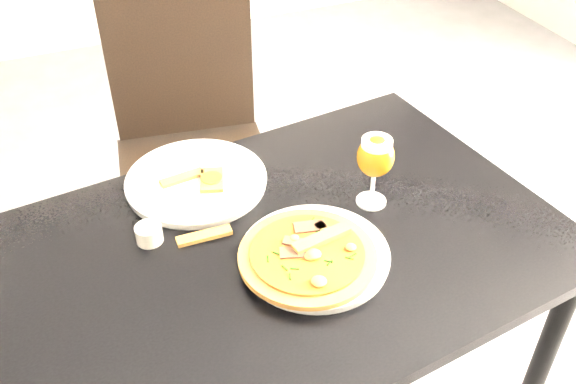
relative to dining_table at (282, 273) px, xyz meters
name	(u,v)px	position (x,y,z in m)	size (l,w,h in m)	color
dining_table	(282,273)	(0.00, 0.00, 0.00)	(1.29, 0.94, 0.75)	black
chair_far	(193,148)	(-0.01, 0.71, -0.11)	(0.53, 0.53, 1.00)	black
plate_main	(315,255)	(0.05, -0.07, 0.10)	(0.31, 0.31, 0.02)	silver
pizza	(308,255)	(0.03, -0.08, 0.12)	(0.28, 0.28, 0.03)	brown
plate_second	(196,181)	(-0.11, 0.27, 0.10)	(0.33, 0.33, 0.02)	silver
crust_scraps	(202,179)	(-0.10, 0.25, 0.11)	(0.15, 0.10, 0.01)	brown
loose_crust	(204,236)	(-0.15, 0.08, 0.09)	(0.12, 0.03, 0.01)	brown
sauce_cup	(149,233)	(-0.26, 0.12, 0.11)	(0.06, 0.06, 0.04)	silver
beer_glass	(376,157)	(0.24, 0.05, 0.22)	(0.08, 0.08, 0.18)	white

